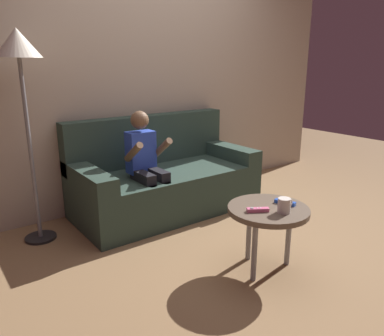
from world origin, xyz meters
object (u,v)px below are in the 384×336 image
Objects in this scene: person_seated_on_couch at (146,162)px; coffee_table at (268,214)px; couch at (164,179)px; floor_lamp at (19,60)px; game_remote_blue_near_edge at (285,202)px; game_remote_pink_center at (258,210)px; coffee_mug at (284,205)px.

coffee_table is at bearing -77.84° from person_seated_on_couch.
floor_lamp is at bearing 177.73° from couch.
game_remote_blue_near_edge is (0.10, -1.36, 0.17)m from couch.
coffee_mug is at bearing -41.60° from game_remote_pink_center.
person_seated_on_couch is 1.24m from game_remote_blue_near_edge.
coffee_table is 0.13m from game_remote_pink_center.
floor_lamp is (-0.99, 1.38, 0.91)m from game_remote_pink_center.
couch is 1.46m from coffee_mug.
game_remote_pink_center is (-0.24, 0.02, 0.00)m from game_remote_blue_near_edge.
game_remote_blue_near_edge is at bearing -12.62° from coffee_table.
game_remote_pink_center is at bearing -83.20° from person_seated_on_couch.
couch reaches higher than game_remote_pink_center.
coffee_table is (0.25, -1.14, -0.15)m from person_seated_on_couch.
game_remote_pink_center is 1.17× the size of coffee_mug.
floor_lamp is at bearing 126.67° from coffee_mug.
person_seated_on_couch reaches higher than coffee_mug.
game_remote_pink_center is at bearing -173.86° from coffee_table.
floor_lamp is (-1.23, 1.40, 0.91)m from game_remote_blue_near_edge.
coffee_mug is (0.26, -1.26, -0.05)m from person_seated_on_couch.
couch is 1.36m from game_remote_pink_center.
coffee_table is at bearing -91.56° from couch.
coffee_table is (-0.04, -1.33, 0.11)m from couch.
person_seated_on_couch is 1.20m from floor_lamp.
couch reaches higher than coffee_table.
game_remote_pink_center is at bearing 175.75° from game_remote_blue_near_edge.
person_seated_on_couch is 1.29m from coffee_mug.
coffee_table is 3.67× the size of game_remote_blue_near_edge.
floor_lamp is at bearing 164.93° from person_seated_on_couch.
floor_lamp reaches higher than person_seated_on_couch.
floor_lamp is at bearing 131.26° from game_remote_blue_near_edge.
floor_lamp is at bearing 128.66° from coffee_table.
coffee_table is at bearing -51.34° from floor_lamp.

